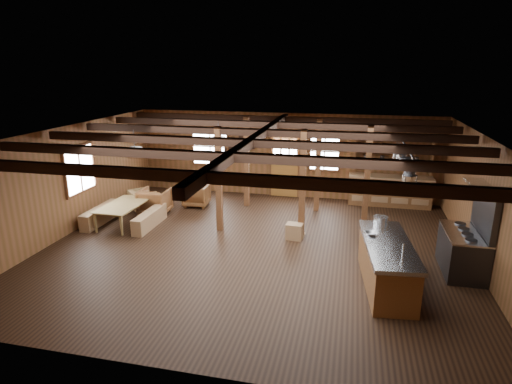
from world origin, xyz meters
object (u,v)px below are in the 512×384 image
commercial_range (466,245)px  armchair_a (155,201)px  armchair_c (143,200)px  kitchen_island (386,264)px  dining_table (125,214)px  armchair_b (197,195)px

commercial_range → armchair_a: (-8.12, 1.99, -0.23)m
armchair_a → armchair_c: armchair_a is taller
kitchen_island → dining_table: size_ratio=1.54×
kitchen_island → armchair_b: size_ratio=3.36×
commercial_range → armchair_c: 8.94m
commercial_range → armchair_b: 7.79m
dining_table → armchair_a: (0.43, 1.01, 0.09)m
armchair_a → armchair_c: 0.59m
armchair_c → dining_table: bearing=137.8°
armchair_c → kitchen_island: bearing=-161.9°
kitchen_island → commercial_range: (1.68, 1.02, 0.15)m
armchair_b → kitchen_island: bearing=139.8°
kitchen_island → dining_table: bearing=157.8°
armchair_a → kitchen_island: bearing=153.2°
dining_table → armchair_c: 1.27m
kitchen_island → armchair_c: size_ratio=3.66×
dining_table → armchair_a: 1.10m
commercial_range → armchair_a: commercial_range is taller
kitchen_island → dining_table: 7.16m
kitchen_island → armchair_b: bearing=137.9°
dining_table → armchair_a: armchair_a is taller
armchair_b → armchair_c: size_ratio=1.09×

